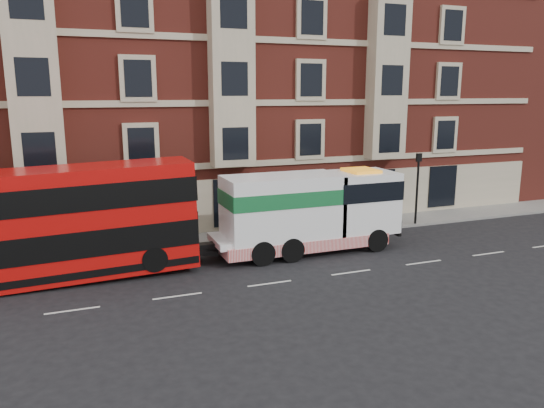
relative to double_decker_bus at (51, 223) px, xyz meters
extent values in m
plane|color=black|center=(8.61, -3.68, -2.61)|extent=(120.00, 120.00, 0.00)
cube|color=slate|center=(8.61, 3.82, -2.54)|extent=(90.00, 3.00, 0.15)
cube|color=maroon|center=(9.11, 11.32, 6.39)|extent=(45.00, 12.00, 18.00)
cylinder|color=black|center=(2.61, 2.52, -0.46)|extent=(0.14, 0.14, 4.00)
cube|color=black|center=(2.61, 2.52, 1.64)|extent=(0.35, 0.15, 0.50)
cylinder|color=black|center=(20.61, 2.52, -0.46)|extent=(0.14, 0.14, 4.00)
cube|color=black|center=(20.61, 2.52, 1.64)|extent=(0.35, 0.15, 0.50)
cube|color=red|center=(0.00, 0.00, -0.07)|extent=(12.14, 2.71, 4.77)
cube|color=black|center=(0.00, 0.00, -0.77)|extent=(12.18, 2.77, 1.14)
cube|color=black|center=(0.00, 0.00, 1.18)|extent=(12.18, 2.77, 1.08)
cylinder|color=black|center=(4.12, -1.23, -1.72)|extent=(1.13, 0.35, 1.13)
cylinder|color=black|center=(4.12, 1.23, -1.72)|extent=(1.13, 0.35, 1.13)
cube|color=white|center=(12.00, 0.00, -1.58)|extent=(9.76, 2.49, 0.33)
cube|color=white|center=(15.14, 0.00, -0.17)|extent=(3.47, 2.71, 3.14)
cube|color=white|center=(10.70, 0.00, -0.12)|extent=(5.86, 2.71, 3.14)
cube|color=#176833|center=(10.70, 0.00, 0.42)|extent=(5.91, 2.75, 0.76)
cube|color=red|center=(11.78, 0.00, -1.96)|extent=(8.67, 2.77, 0.60)
cylinder|color=black|center=(15.47, -1.23, -2.02)|extent=(1.19, 0.38, 1.19)
cylinder|color=black|center=(15.47, 1.23, -2.02)|extent=(1.19, 0.38, 1.19)
cylinder|color=black|center=(10.70, -1.23, -2.02)|extent=(1.19, 0.43, 1.19)
cylinder|color=black|center=(10.70, 1.23, -2.02)|extent=(1.19, 0.43, 1.19)
cylinder|color=black|center=(9.18, -1.23, -2.02)|extent=(1.19, 0.43, 1.19)
cylinder|color=black|center=(9.18, 1.23, -2.02)|extent=(1.19, 0.43, 1.19)
imported|color=#16222D|center=(-0.56, 2.66, -1.54)|extent=(0.81, 0.74, 1.85)
camera|label=1|loc=(0.91, -23.93, 5.49)|focal=35.00mm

